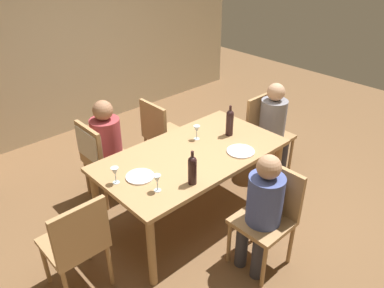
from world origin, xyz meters
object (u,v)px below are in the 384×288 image
at_px(chair_near, 269,211).
at_px(dinner_plate_guest_left, 140,176).
at_px(chair_far_left, 97,153).
at_px(wine_glass_near_left, 115,172).
at_px(dinner_plate_host, 241,151).
at_px(wine_bottle_tall_green, 192,169).
at_px(wine_bottle_dark_red, 230,122).
at_px(wine_glass_centre, 157,180).
at_px(person_woman_host, 109,142).
at_px(dining_table, 192,160).
at_px(chair_right_end, 266,128).
at_px(chair_left_end, 77,241).
at_px(chair_far_right, 162,132).
at_px(wine_glass_near_right, 197,130).
at_px(person_man_guest, 274,123).
at_px(person_man_bearded, 262,206).

relative_size(chair_near, dinner_plate_guest_left, 3.75).
xyz_separation_m(chair_far_left, wine_glass_near_left, (-0.26, -0.79, 0.27)).
bearing_deg(chair_near, dinner_plate_host, -25.30).
xyz_separation_m(wine_bottle_tall_green, wine_bottle_dark_red, (0.86, 0.37, 0.01)).
xyz_separation_m(wine_bottle_dark_red, wine_glass_centre, (-1.14, -0.25, -0.04)).
bearing_deg(person_woman_host, wine_bottle_tall_green, 2.39).
distance_m(dining_table, chair_right_end, 1.30).
bearing_deg(chair_left_end, chair_far_right, 30.85).
height_order(chair_near, wine_bottle_tall_green, wine_bottle_tall_green).
distance_m(wine_glass_near_right, dinner_plate_host, 0.50).
bearing_deg(chair_near, chair_far_left, 19.53).
xyz_separation_m(chair_far_left, wine_glass_near_right, (0.76, -0.70, 0.27)).
height_order(wine_glass_near_left, dinner_plate_guest_left, wine_glass_near_left).
relative_size(chair_right_end, wine_glass_centre, 6.17).
xyz_separation_m(chair_left_end, wine_glass_near_left, (0.49, 0.17, 0.33)).
distance_m(dining_table, chair_near, 0.89).
relative_size(chair_left_end, dinner_plate_host, 3.43).
bearing_deg(chair_near, chair_left_end, 60.25).
bearing_deg(wine_glass_near_right, wine_bottle_dark_red, -27.73).
xyz_separation_m(wine_bottle_tall_green, wine_glass_near_right, (0.56, 0.53, -0.03)).
height_order(dining_table, wine_glass_near_left, wine_glass_near_left).
height_order(chair_near, wine_bottle_dark_red, wine_bottle_dark_red).
xyz_separation_m(person_man_guest, dinner_plate_host, (-0.93, -0.27, 0.11)).
height_order(dining_table, chair_left_end, chair_left_end).
relative_size(chair_far_left, person_man_bearded, 0.83).
bearing_deg(chair_far_left, chair_near, 19.53).
bearing_deg(wine_glass_near_right, person_man_guest, -10.58).
height_order(chair_right_end, wine_glass_near_left, chair_right_end).
relative_size(chair_left_end, dinner_plate_guest_left, 3.75).
distance_m(chair_right_end, person_woman_host, 1.85).
bearing_deg(chair_left_end, person_man_bearded, -31.91).
relative_size(chair_right_end, wine_glass_near_left, 6.17).
height_order(chair_far_left, wine_bottle_tall_green, wine_bottle_tall_green).
distance_m(chair_near, wine_glass_centre, 0.99).
distance_m(chair_left_end, wine_bottle_tall_green, 1.06).
height_order(person_woman_host, wine_bottle_tall_green, person_woman_host).
bearing_deg(chair_right_end, dinner_plate_host, 22.63).
xyz_separation_m(chair_far_left, chair_right_end, (1.82, -0.78, -0.06)).
distance_m(wine_glass_near_left, wine_glass_near_right, 1.02).
height_order(person_man_bearded, dinner_plate_guest_left, person_man_bearded).
height_order(chair_far_right, person_woman_host, person_woman_host).
height_order(person_man_bearded, person_man_guest, person_man_guest).
height_order(dining_table, chair_right_end, chair_right_end).
distance_m(chair_near, wine_bottle_tall_green, 0.75).
bearing_deg(chair_left_end, wine_glass_near_left, 19.09).
bearing_deg(person_man_bearded, wine_glass_centre, 42.67).
bearing_deg(person_man_guest, dinner_plate_host, 16.44).
distance_m(chair_far_right, wine_glass_centre, 1.48).
relative_size(wine_bottle_tall_green, wine_glass_centre, 2.08).
xyz_separation_m(wine_bottle_tall_green, wine_glass_centre, (-0.28, 0.12, -0.03)).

